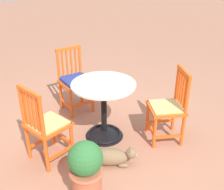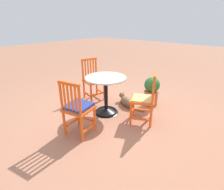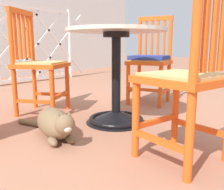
{
  "view_description": "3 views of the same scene",
  "coord_description": "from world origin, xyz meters",
  "views": [
    {
      "loc": [
        -2.71,
        0.93,
        2.09
      ],
      "look_at": [
        0.17,
        -0.17,
        0.51
      ],
      "focal_mm": 44.93,
      "sensor_mm": 36.0,
      "label": 1
    },
    {
      "loc": [
        2.33,
        2.12,
        1.69
      ],
      "look_at": [
        -0.03,
        0.04,
        0.36
      ],
      "focal_mm": 28.4,
      "sensor_mm": 36.0,
      "label": 2
    },
    {
      "loc": [
        -1.47,
        -1.2,
        0.6
      ],
      "look_at": [
        0.15,
        0.08,
        0.2
      ],
      "focal_mm": 40.3,
      "sensor_mm": 36.0,
      "label": 3
    }
  ],
  "objects": [
    {
      "name": "cafe_table",
      "position": [
        0.07,
        -0.02,
        0.28
      ],
      "size": [
        0.76,
        0.76,
        0.73
      ],
      "color": "black",
      "rests_on": "ground_plane"
    },
    {
      "name": "tabby_cat",
      "position": [
        -0.46,
        0.08,
        0.1
      ],
      "size": [
        0.36,
        0.73,
        0.23
      ],
      "color": "brown",
      "rests_on": "ground_plane"
    },
    {
      "name": "terracotta_planter",
      "position": [
        -0.81,
        0.46,
        0.33
      ],
      "size": [
        0.32,
        0.32,
        0.62
      ],
      "color": "#B25B3D",
      "rests_on": "ground_plane"
    },
    {
      "name": "orange_chair_at_corner",
      "position": [
        -0.25,
        -0.73,
        0.43
      ],
      "size": [
        0.48,
        0.48,
        0.91
      ],
      "color": "#EA5619",
      "rests_on": "ground_plane"
    },
    {
      "name": "ground_plane",
      "position": [
        0.0,
        0.0,
        0.0
      ],
      "size": [
        24.0,
        24.0,
        0.0
      ],
      "primitive_type": "plane",
      "color": "#A36B51"
    },
    {
      "name": "orange_chair_facing_out",
      "position": [
        0.86,
        0.13,
        0.45
      ],
      "size": [
        0.48,
        0.48,
        0.91
      ],
      "color": "#EA5619",
      "rests_on": "ground_plane"
    },
    {
      "name": "orange_chair_tucked_in",
      "position": [
        -0.12,
        0.7,
        0.43
      ],
      "size": [
        0.54,
        0.54,
        0.91
      ],
      "color": "#EA5619",
      "rests_on": "ground_plane"
    }
  ]
}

